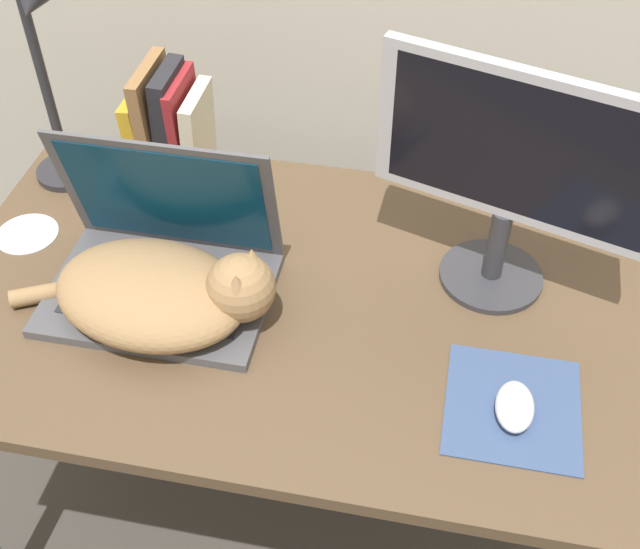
# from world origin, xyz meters

# --- Properties ---
(desk) EXTENTS (1.29, 0.77, 0.72)m
(desk) POSITION_xyz_m (0.00, 0.39, 0.65)
(desk) COLOR brown
(desk) RESTS_ON ground_plane
(laptop) EXTENTS (0.39, 0.28, 0.28)m
(laptop) POSITION_xyz_m (-0.24, 0.37, 0.77)
(laptop) COLOR #4C4C51
(laptop) RESTS_ON desk
(cat) EXTENTS (0.48, 0.29, 0.14)m
(cat) POSITION_xyz_m (-0.22, 0.30, 0.78)
(cat) COLOR #99754C
(cat) RESTS_ON desk
(external_monitor) EXTENTS (0.46, 0.19, 0.43)m
(external_monitor) POSITION_xyz_m (0.33, 0.50, 0.97)
(external_monitor) COLOR #333338
(external_monitor) RESTS_ON desk
(mousepad) EXTENTS (0.21, 0.22, 0.00)m
(mousepad) POSITION_xyz_m (0.38, 0.21, 0.72)
(mousepad) COLOR #384C75
(mousepad) RESTS_ON desk
(computer_mouse) EXTENTS (0.06, 0.10, 0.04)m
(computer_mouse) POSITION_xyz_m (0.38, 0.20, 0.74)
(computer_mouse) COLOR silver
(computer_mouse) RESTS_ON mousepad
(book_row) EXTENTS (0.15, 0.16, 0.25)m
(book_row) POSITION_xyz_m (-0.33, 0.69, 0.83)
(book_row) COLOR gold
(book_row) RESTS_ON desk
(desk_lamp) EXTENTS (0.17, 0.17, 0.49)m
(desk_lamp) POSITION_xyz_m (-0.52, 0.61, 1.05)
(desk_lamp) COLOR #28282D
(desk_lamp) RESTS_ON desk
(cd_disc) EXTENTS (0.12, 0.12, 0.00)m
(cd_disc) POSITION_xyz_m (-0.55, 0.45, 0.72)
(cd_disc) COLOR silver
(cd_disc) RESTS_ON desk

